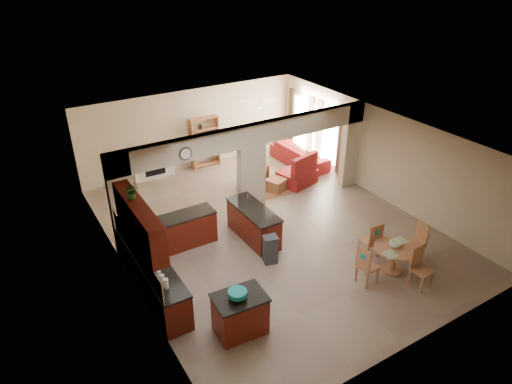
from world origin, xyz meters
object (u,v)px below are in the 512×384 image
dining_table (394,255)px  sofa (299,155)px  armchair (253,175)px  kitchen_island (240,314)px

dining_table → sofa: bearing=74.3°
sofa → armchair: bearing=102.3°
dining_table → armchair: bearing=95.7°
dining_table → sofa: size_ratio=0.41×
sofa → armchair: armchair is taller
dining_table → kitchen_island: bearing=177.3°
armchair → kitchen_island: bearing=23.0°
armchair → dining_table: bearing=62.0°
sofa → armchair: size_ratio=2.88×
kitchen_island → armchair: size_ratio=1.30×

